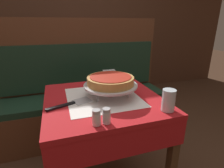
# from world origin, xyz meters

# --- Properties ---
(dining_table_front) EXTENTS (0.74, 0.74, 0.72)m
(dining_table_front) POSITION_xyz_m (0.00, 0.00, 0.61)
(dining_table_front) COLOR red
(dining_table_front) RESTS_ON ground_plane
(dining_table_rear) EXTENTS (0.78, 0.78, 0.73)m
(dining_table_rear) POSITION_xyz_m (0.17, 1.49, 0.64)
(dining_table_rear) COLOR red
(dining_table_rear) RESTS_ON ground_plane
(booth_bench) EXTENTS (1.72, 0.45, 1.24)m
(booth_bench) POSITION_xyz_m (-0.01, 0.72, 0.36)
(booth_bench) COLOR brown
(booth_bench) RESTS_ON ground_plane
(back_wall_panel) EXTENTS (6.00, 0.04, 2.40)m
(back_wall_panel) POSITION_xyz_m (0.00, 1.96, 1.20)
(back_wall_panel) COLOR #4C2D1E
(back_wall_panel) RESTS_ON ground_plane
(pizza_pan_stand) EXTENTS (0.35, 0.35, 0.08)m
(pizza_pan_stand) POSITION_xyz_m (0.05, -0.00, 0.80)
(pizza_pan_stand) COLOR #ADADB2
(pizza_pan_stand) RESTS_ON dining_table_front
(deep_dish_pizza) EXTENTS (0.30, 0.30, 0.05)m
(deep_dish_pizza) POSITION_xyz_m (0.05, -0.00, 0.83)
(deep_dish_pizza) COLOR #C68E47
(deep_dish_pizza) RESTS_ON pizza_pan_stand
(pizza_server) EXTENTS (0.28, 0.14, 0.01)m
(pizza_server) POSITION_xyz_m (-0.21, -0.05, 0.73)
(pizza_server) COLOR #BCBCC1
(pizza_server) RESTS_ON dining_table_front
(water_glass_near) EXTENTS (0.07, 0.07, 0.12)m
(water_glass_near) POSITION_xyz_m (0.29, -0.29, 0.78)
(water_glass_near) COLOR silver
(water_glass_near) RESTS_ON dining_table_front
(salt_shaker) EXTENTS (0.04, 0.04, 0.08)m
(salt_shaker) POSITION_xyz_m (-0.12, -0.31, 0.76)
(salt_shaker) COLOR silver
(salt_shaker) RESTS_ON dining_table_front
(pepper_shaker) EXTENTS (0.04, 0.04, 0.08)m
(pepper_shaker) POSITION_xyz_m (-0.07, -0.31, 0.76)
(pepper_shaker) COLOR silver
(pepper_shaker) RESTS_ON dining_table_front
(napkin_holder) EXTENTS (0.10, 0.05, 0.09)m
(napkin_holder) POSITION_xyz_m (0.14, 0.32, 0.77)
(napkin_holder) COLOR #B2B2B7
(napkin_holder) RESTS_ON dining_table_front
(condiment_caddy) EXTENTS (0.11, 0.11, 0.18)m
(condiment_caddy) POSITION_xyz_m (0.08, 1.43, 0.78)
(condiment_caddy) COLOR black
(condiment_caddy) RESTS_ON dining_table_rear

